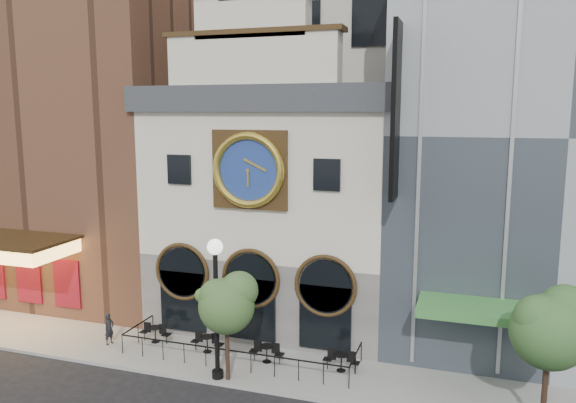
# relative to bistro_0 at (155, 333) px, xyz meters

# --- Properties ---
(ground) EXTENTS (120.00, 120.00, 0.00)m
(ground) POSITION_rel_bistro_0_xyz_m (4.55, -2.80, -0.61)
(ground) COLOR black
(ground) RESTS_ON ground
(sidewalk) EXTENTS (44.00, 5.00, 0.15)m
(sidewalk) POSITION_rel_bistro_0_xyz_m (4.55, -0.30, -0.54)
(sidewalk) COLOR gray
(sidewalk) RESTS_ON ground
(clock_building) EXTENTS (12.60, 8.78, 18.65)m
(clock_building) POSITION_rel_bistro_0_xyz_m (4.55, 5.02, 6.07)
(clock_building) COLOR #605E5B
(clock_building) RESTS_ON ground
(theater_building) EXTENTS (14.00, 15.60, 25.00)m
(theater_building) POSITION_rel_bistro_0_xyz_m (-8.45, 7.15, 11.99)
(theater_building) COLOR brown
(theater_building) RESTS_ON ground
(retail_building) EXTENTS (14.00, 14.40, 20.00)m
(retail_building) POSITION_rel_bistro_0_xyz_m (17.54, 7.18, 9.53)
(retail_building) COLOR gray
(retail_building) RESTS_ON ground
(cafe_railing) EXTENTS (10.60, 2.60, 0.90)m
(cafe_railing) POSITION_rel_bistro_0_xyz_m (4.55, -0.30, -0.01)
(cafe_railing) COLOR black
(cafe_railing) RESTS_ON sidewalk
(bistro_0) EXTENTS (1.58, 0.68, 0.90)m
(bistro_0) POSITION_rel_bistro_0_xyz_m (0.00, 0.00, 0.00)
(bistro_0) COLOR black
(bistro_0) RESTS_ON sidewalk
(bistro_1) EXTENTS (1.58, 0.68, 0.90)m
(bistro_1) POSITION_rel_bistro_0_xyz_m (2.89, -0.23, 0.00)
(bistro_1) COLOR black
(bistro_1) RESTS_ON sidewalk
(bistro_2) EXTENTS (1.58, 0.68, 0.90)m
(bistro_2) POSITION_rel_bistro_0_xyz_m (5.87, -0.37, 0.00)
(bistro_2) COLOR black
(bistro_2) RESTS_ON sidewalk
(bistro_3) EXTENTS (1.58, 0.68, 0.90)m
(bistro_3) POSITION_rel_bistro_0_xyz_m (9.21, -0.18, 0.00)
(bistro_3) COLOR black
(bistro_3) RESTS_ON sidewalk
(pedestrian) EXTENTS (0.44, 0.60, 1.52)m
(pedestrian) POSITION_rel_bistro_0_xyz_m (-1.96, -0.88, 0.30)
(pedestrian) COLOR black
(pedestrian) RESTS_ON sidewalk
(lamppost) EXTENTS (1.90, 0.65, 5.95)m
(lamppost) POSITION_rel_bistro_0_xyz_m (4.44, -2.40, 3.22)
(lamppost) COLOR black
(lamppost) RESTS_ON sidewalk
(tree_left) EXTENTS (2.39, 2.30, 4.60)m
(tree_left) POSITION_rel_bistro_0_xyz_m (4.94, -2.37, 2.91)
(tree_left) COLOR #382619
(tree_left) RESTS_ON sidewalk
(tree_right) EXTENTS (2.71, 2.61, 5.21)m
(tree_right) POSITION_rel_bistro_0_xyz_m (16.93, -2.37, 3.36)
(tree_right) COLOR #382619
(tree_right) RESTS_ON sidewalk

